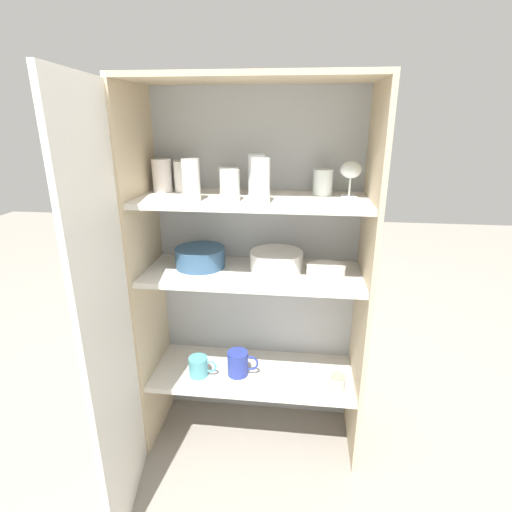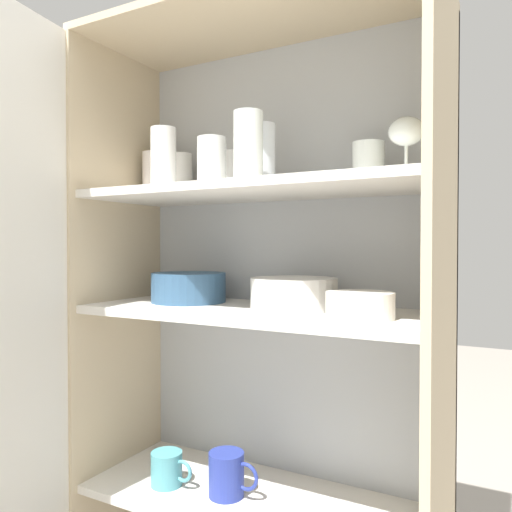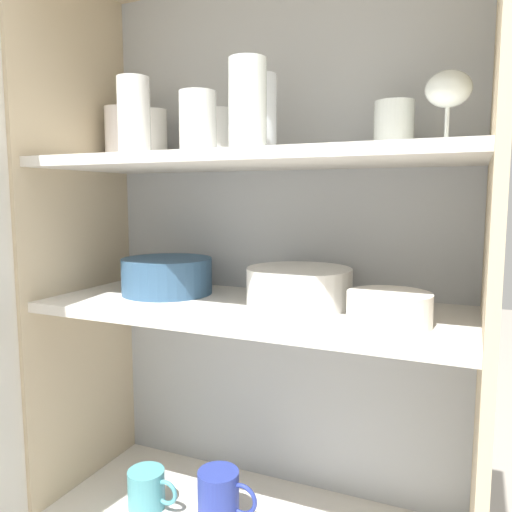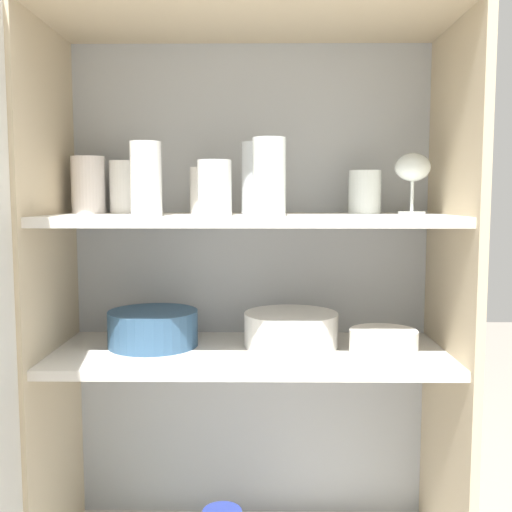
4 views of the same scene
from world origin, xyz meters
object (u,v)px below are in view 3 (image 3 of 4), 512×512
Objects in this scene: mixing_bowl_large at (167,274)px; coffee_mug_primary at (147,489)px; plate_stack_white at (299,287)px; serving_bowl_small at (389,307)px.

mixing_bowl_large is 1.68× the size of coffee_mug_primary.
plate_stack_white reaches higher than coffee_mug_primary.
plate_stack_white is at bearing 15.87° from coffee_mug_primary.
serving_bowl_small is 1.19× the size of coffee_mug_primary.
mixing_bowl_large reaches higher than plate_stack_white.
plate_stack_white reaches higher than serving_bowl_small.
serving_bowl_small is 0.65m from coffee_mug_primary.
plate_stack_white is 0.20m from serving_bowl_small.
coffee_mug_primary is (-0.01, -0.08, -0.45)m from mixing_bowl_large.
mixing_bowl_large is 0.45m from coffee_mug_primary.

